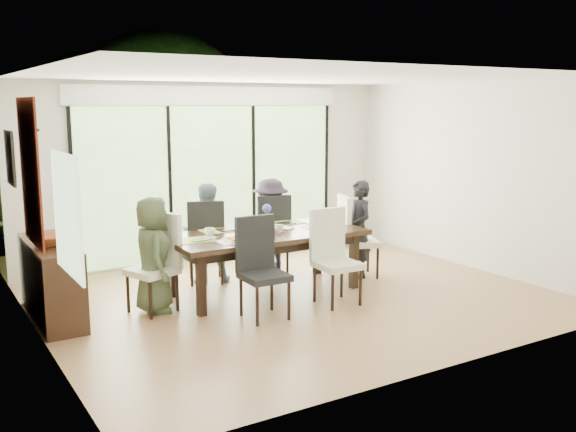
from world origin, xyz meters
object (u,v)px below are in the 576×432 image
chair_far_right (270,232)px  sideboard (51,281)px  vase (267,226)px  cup_a (210,232)px  person_far_left (206,233)px  chair_right_end (360,236)px  cup_c (314,221)px  chair_near_right (338,257)px  person_right_end (359,229)px  bowl (50,240)px  chair_far_left (205,240)px  chair_left_end (152,263)px  chair_near_left (265,268)px  cup_b (280,229)px  laptop (207,240)px  person_left_end (153,255)px  person_far_right (271,226)px  table_top (265,235)px

chair_far_right → sideboard: chair_far_right is taller
vase → cup_a: vase is taller
chair_far_right → person_far_left: size_ratio=0.85×
chair_right_end → cup_c: chair_right_end is taller
chair_near_right → person_right_end: person_right_end is taller
vase → bowl: 2.60m
person_right_end → chair_far_left: bearing=-105.1°
chair_left_end → person_right_end: size_ratio=0.85×
chair_near_left → sideboard: 2.39m
chair_left_end → person_right_end: bearing=69.8°
chair_far_right → sideboard: (-3.09, -0.49, -0.14)m
person_right_end → cup_b: 1.34m
chair_far_right → chair_far_left: bearing=14.1°
person_right_end → vase: bearing=-83.3°
laptop → cup_c: (1.65, 0.20, 0.04)m
sideboard → chair_near_right: bearing=-22.0°
person_right_end → chair_right_end: bearing=98.7°
laptop → cup_b: cup_b is taller
chair_right_end → chair_far_left: size_ratio=1.00×
person_left_end → person_far_right: (2.03, 0.83, 0.00)m
person_right_end → laptop: 2.34m
chair_right_end → cup_b: 1.38m
chair_right_end → person_left_end: (-2.98, 0.00, 0.10)m
person_right_end → sideboard: person_right_end is taller
cup_b → bowl: bearing=172.4°
laptop → cup_b: (1.00, 0.00, 0.03)m
cup_b → sideboard: (-2.69, 0.46, -0.40)m
chair_right_end → chair_near_right: same height
vase → sideboard: bearing=173.2°
chair_near_right → laptop: size_ratio=3.33×
table_top → sideboard: bearing=171.9°
chair_far_left → cup_c: size_ratio=8.87×
person_right_end → laptop: person_right_end is taller
laptop → cup_a: size_ratio=2.66×
chair_far_right → cup_c: 0.83m
chair_far_left → chair_right_end: bearing=177.4°
chair_near_left → cup_a: bearing=102.2°
person_far_right → chair_far_right: bearing=-98.8°
chair_left_end → person_far_left: (1.05, 0.83, 0.10)m
table_top → chair_far_right: size_ratio=2.18×
chair_far_right → cup_b: 1.06m
person_right_end → vase: 1.44m
person_far_right → chair_right_end: bearing=130.1°
chair_near_right → sideboard: 3.28m
sideboard → vase: bearing=-6.8°
person_far_right → chair_left_end: bearing=13.3°
person_left_end → chair_near_left: bearing=-121.2°
table_top → person_left_end: person_left_end is taller
vase → chair_far_right: bearing=58.0°
chair_far_right → person_right_end: 1.26m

